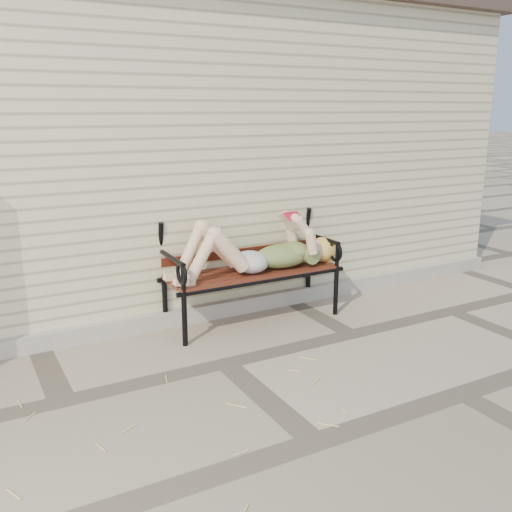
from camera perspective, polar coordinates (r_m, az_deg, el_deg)
ground at (r=4.60m, az=-3.06°, el=-10.68°), size 80.00×80.00×0.00m
house_wall at (r=7.00m, az=-14.15°, el=10.37°), size 8.00×4.00×3.00m
foundation_strip at (r=5.39m, az=-7.58°, el=-6.02°), size 8.00×0.10×0.15m
garden_bench at (r=5.36m, az=-0.87°, el=0.41°), size 1.79×0.71×1.16m
reading_woman at (r=5.24m, az=-0.01°, el=0.51°), size 1.69×0.38×0.53m
straw_scatter at (r=3.57m, az=-12.18°, el=-19.01°), size 2.91×1.58×0.01m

